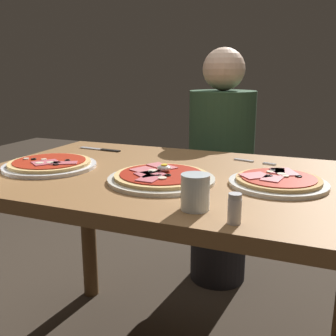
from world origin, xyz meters
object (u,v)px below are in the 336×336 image
at_px(pizza_foreground, 162,177).
at_px(dining_table, 173,208).
at_px(fork, 251,161).
at_px(pizza_across_right, 278,181).
at_px(pizza_across_left, 50,164).
at_px(knife, 103,149).
at_px(salt_shaker, 235,209).
at_px(water_glass_far, 195,194).
at_px(diner_person, 220,176).

bearing_deg(pizza_foreground, dining_table, 91.63).
distance_m(dining_table, fork, 0.35).
xyz_separation_m(dining_table, pizza_foreground, (0.00, -0.09, 0.13)).
relative_size(dining_table, pizza_across_right, 4.46).
height_order(pizza_across_left, fork, pizza_across_left).
distance_m(dining_table, knife, 0.49).
bearing_deg(salt_shaker, pizza_foreground, 137.89).
distance_m(pizza_across_left, water_glass_far, 0.62).
bearing_deg(water_glass_far, diner_person, 101.08).
relative_size(pizza_across_right, water_glass_far, 3.27).
height_order(dining_table, pizza_across_left, pizza_across_left).
distance_m(pizza_foreground, salt_shaker, 0.37).
bearing_deg(fork, pizza_across_left, -150.89).
height_order(dining_table, salt_shaker, salt_shaker).
relative_size(dining_table, water_glass_far, 14.59).
bearing_deg(pizza_across_left, dining_table, 10.99).
xyz_separation_m(pizza_across_right, salt_shaker, (-0.05, -0.33, 0.02)).
height_order(pizza_foreground, pizza_across_left, pizza_foreground).
height_order(dining_table, diner_person, diner_person).
xyz_separation_m(dining_table, fork, (0.20, 0.26, 0.12)).
xyz_separation_m(water_glass_far, knife, (-0.58, 0.54, -0.03)).
bearing_deg(knife, dining_table, -31.11).
bearing_deg(knife, diner_person, 51.94).
relative_size(pizza_foreground, knife, 1.63).
distance_m(pizza_foreground, water_glass_far, 0.26).
bearing_deg(pizza_across_left, knife, 89.02).
relative_size(water_glass_far, salt_shaker, 1.28).
distance_m(fork, knife, 0.61).
bearing_deg(water_glass_far, salt_shaker, -26.18).
xyz_separation_m(dining_table, water_glass_far, (0.17, -0.29, 0.15)).
bearing_deg(pizza_across_right, salt_shaker, -98.76).
distance_m(pizza_across_left, knife, 0.33).
bearing_deg(water_glass_far, pizza_across_left, 160.50).
relative_size(salt_shaker, diner_person, 0.06).
height_order(fork, knife, knife).
distance_m(pizza_across_right, fork, 0.30).
distance_m(pizza_across_left, fork, 0.71).
distance_m(dining_table, pizza_foreground, 0.16).
xyz_separation_m(water_glass_far, diner_person, (-0.20, 1.02, -0.23)).
bearing_deg(diner_person, water_glass_far, 101.08).
bearing_deg(salt_shaker, diner_person, 105.90).
xyz_separation_m(pizza_foreground, knife, (-0.41, 0.34, -0.01)).
distance_m(dining_table, water_glass_far, 0.37).
bearing_deg(pizza_foreground, knife, 140.38).
height_order(knife, diner_person, diner_person).
bearing_deg(pizza_across_right, pizza_foreground, -164.96).
xyz_separation_m(pizza_foreground, salt_shaker, (0.27, -0.25, 0.02)).
height_order(pizza_foreground, fork, pizza_foreground).
xyz_separation_m(pizza_across_left, salt_shaker, (0.69, -0.26, 0.02)).
height_order(fork, diner_person, diner_person).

